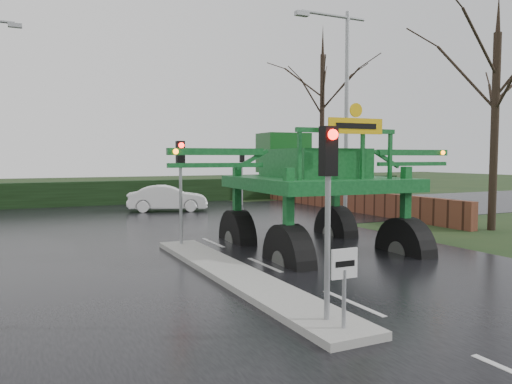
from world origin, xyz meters
name	(u,v)px	position (x,y,z in m)	size (l,w,h in m)	color
ground	(352,304)	(0.00, 0.00, 0.00)	(140.00, 140.00, 0.00)	black
road_main	(194,235)	(0.00, 10.00, 0.00)	(14.00, 80.00, 0.02)	black
road_cross	(155,218)	(0.00, 16.00, 0.01)	(80.00, 12.00, 0.02)	black
median_island	(236,275)	(-1.30, 3.00, 0.09)	(1.20, 10.00, 0.16)	gray
hedge_row	(123,193)	(0.00, 24.00, 0.75)	(44.00, 0.90, 1.50)	black
brick_wall	(333,198)	(10.50, 16.00, 0.60)	(0.40, 20.00, 1.20)	#592D1E
keep_left_sign	(344,275)	(-1.30, -1.50, 1.06)	(0.50, 0.07, 1.35)	gray
traffic_signal_near	(328,181)	(-1.30, -1.01, 2.59)	(0.26, 0.33, 3.52)	gray
traffic_signal_mid	(181,170)	(-1.30, 7.49, 2.59)	(0.26, 0.33, 3.52)	gray
traffic_signal_far	(242,164)	(6.50, 20.01, 2.59)	(0.26, 0.33, 3.52)	gray
street_light_right	(341,95)	(8.19, 12.00, 5.99)	(3.85, 0.30, 10.00)	gray
tree_right_near	(495,103)	(11.50, 6.00, 5.20)	(5.60, 5.60, 9.64)	black
tree_right_far	(322,106)	(13.00, 21.00, 6.50)	(7.00, 7.00, 12.05)	black
crop_sprayer	(284,168)	(0.71, 4.16, 2.68)	(10.15, 6.55, 5.67)	black
white_sedan	(168,211)	(1.39, 18.67, 0.00)	(1.50, 4.31, 1.42)	white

